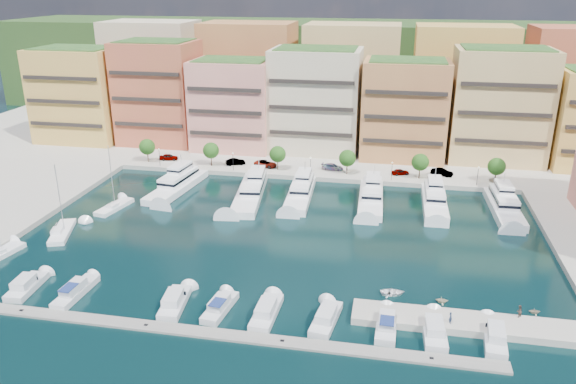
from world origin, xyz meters
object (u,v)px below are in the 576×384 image
Objects in this scene: person_1 at (519,311)px; tree_1 at (211,150)px; tender_3 at (535,311)px; cruiser_9 at (495,337)px; lamppost_4 at (478,173)px; person_0 at (451,318)px; sailboat_2 at (114,207)px; cruiser_1 at (75,292)px; yacht_3 at (301,191)px; tree_0 at (147,147)px; tender_0 at (393,292)px; cruiser_4 at (220,307)px; car_3 at (332,167)px; cruiser_5 at (266,313)px; sailboat_0 at (1,254)px; car_1 at (235,162)px; lamppost_0 at (159,154)px; car_5 at (442,172)px; car_4 at (400,172)px; cruiser_3 at (175,303)px; tender_1 at (442,300)px; tree_3 at (347,158)px; yacht_1 at (178,184)px; lamppost_2 at (310,163)px; cruiser_6 at (326,319)px; yacht_2 at (251,191)px; cruiser_7 at (386,325)px; yacht_5 at (434,199)px; sailboat_1 at (62,233)px; cruiser_8 at (434,331)px; tree_5 at (497,167)px; lamppost_3 at (392,168)px; yacht_4 at (371,197)px; tree_2 at (278,154)px; tree_4 at (420,162)px; cruiser_0 at (26,287)px; car_2 at (266,164)px.

tree_1 is at bearing -84.06° from person_1.
cruiser_9 is at bearing 135.82° from tender_3.
lamppost_4 is 55.23m from person_0.
sailboat_2 is at bearing 155.16° from cruiser_9.
cruiser_1 is 5.98× the size of tender_3.
yacht_3 reaches higher than tender_3.
tree_0 is at bearing 161.15° from yacht_3.
tender_0 is at bearing 81.46° from tender_3.
cruiser_4 is 1.62× the size of car_3.
sailboat_0 is at bearing 169.10° from cruiser_5.
cruiser_1 is 60.18m from car_1.
car_5 is (65.04, 5.24, -2.03)m from lamppost_0.
car_4 is at bearing 53.06° from cruiser_1.
cruiser_3 is 2.14× the size of car_4.
tender_0 is at bearing -160.34° from car_3.
lamppost_0 reaches higher than person_0.
sailboat_2 is 65.35m from tender_1.
yacht_3 is at bearing 138.14° from car_5.
tree_3 is 0.27× the size of yacht_1.
lamppost_2 is 60.53m from person_0.
tree_0 is 0.68× the size of cruiser_6.
sailboat_0 is (-40.06, 8.97, -0.25)m from cruiser_4.
yacht_2 is 1.78× the size of sailboat_0.
yacht_3 is (-36.27, -11.27, -2.62)m from lamppost_4.
car_5 reaches higher than cruiser_7.
lamppost_4 is 0.50× the size of cruiser_9.
yacht_1 is 53.64m from yacht_5.
car_4 is at bearing 8.69° from tree_3.
sailboat_1 is at bearing 140.96° from car_5.
lamppost_0 reaches higher than cruiser_8.
tree_5 is 76.92m from cruiser_3.
cruiser_9 is at bearing 0.06° from cruiser_7.
lamppost_3 is 0.21× the size of yacht_4.
lamppost_0 is (-44.00, -2.30, -0.92)m from tree_3.
cruiser_7 is 0.94× the size of cruiser_9.
lamppost_0 is at bearing -29.90° from tree_0.
cruiser_3 is at bearing 165.98° from car_5.
tree_2 is 1.00× the size of tree_4.
lamppost_3 is at bearing -174.03° from tree_5.
yacht_5 reaches higher than cruiser_7.
cruiser_9 reaches higher than tender_3.
tree_4 is 74.29m from sailboat_1.
yacht_4 is at bearing -104.07° from person_1.
cruiser_9 is at bearing -14.62° from sailboat_1.
cruiser_4 is at bearing -62.25° from yacht_1.
cruiser_6 is 2.43× the size of tender_0.
lamppost_2 is 28.88m from yacht_5.
cruiser_7 is at bearing -163.14° from car_3.
cruiser_0 is 63.55m from car_2.
yacht_2 reaches higher than car_2.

